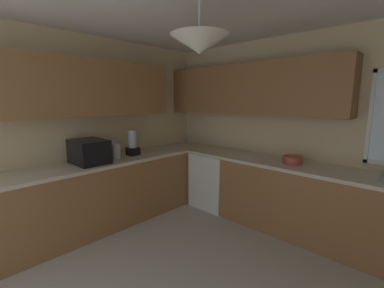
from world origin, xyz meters
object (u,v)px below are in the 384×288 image
at_px(microwave, 89,151).
at_px(blender_appliance, 132,144).
at_px(dishwasher, 215,179).
at_px(bowl, 292,160).
at_px(kettle, 116,151).

relative_size(microwave, blender_appliance, 1.33).
height_order(microwave, blender_appliance, blender_appliance).
bearing_deg(dishwasher, bowl, 1.46).
bearing_deg(dishwasher, microwave, -111.30).
bearing_deg(kettle, blender_appliance, 94.10).
bearing_deg(blender_appliance, dishwasher, 58.16).
distance_m(dishwasher, bowl, 1.28).
distance_m(kettle, bowl, 2.28).
relative_size(microwave, bowl, 2.04).
height_order(dishwasher, microwave, microwave).
xyz_separation_m(dishwasher, blender_appliance, (-0.66, -1.06, 0.62)).
height_order(dishwasher, kettle, kettle).
height_order(microwave, kettle, microwave).
xyz_separation_m(microwave, blender_appliance, (0.00, 0.63, 0.02)).
xyz_separation_m(bowl, blender_appliance, (-1.84, -1.09, 0.12)).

